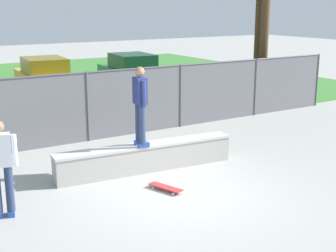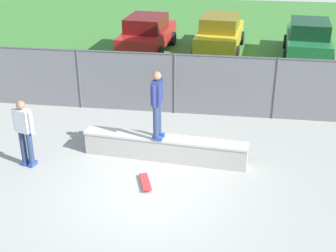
{
  "view_description": "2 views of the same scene",
  "coord_description": "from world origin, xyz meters",
  "views": [
    {
      "loc": [
        -5.07,
        -7.71,
        3.78
      ],
      "look_at": [
        0.65,
        1.45,
        1.05
      ],
      "focal_mm": 51.17,
      "sensor_mm": 36.0,
      "label": 1
    },
    {
      "loc": [
        1.78,
        -9.19,
        6.16
      ],
      "look_at": [
        0.3,
        1.17,
        1.19
      ],
      "focal_mm": 50.1,
      "sensor_mm": 36.0,
      "label": 2
    }
  ],
  "objects": [
    {
      "name": "chainlink_fence",
      "position": [
        0.0,
        4.7,
        1.08
      ],
      "size": [
        18.91,
        0.07,
        1.99
      ],
      "color": "#4C4C51",
      "rests_on": "ground"
    },
    {
      "name": "car_green",
      "position": [
        5.0,
        11.54,
        0.84
      ],
      "size": [
        2.29,
        4.34,
        1.66
      ],
      "color": "#1E6638",
      "rests_on": "ground"
    },
    {
      "name": "grass_strip",
      "position": [
        0.0,
        15.0,
        0.01
      ],
      "size": [
        30.84,
        20.0,
        0.02
      ],
      "primitive_type": "cube",
      "color": "#3D7A33",
      "rests_on": "ground"
    },
    {
      "name": "skateboarder",
      "position": [
        -0.03,
        1.54,
        1.66
      ],
      "size": [
        0.31,
        0.6,
        1.82
      ],
      "color": "#2647A5",
      "rests_on": "concrete_ledge"
    },
    {
      "name": "bystander",
      "position": [
        -3.3,
        0.78,
        1.01
      ],
      "size": [
        0.58,
        0.35,
        1.82
      ],
      "color": "#2647A5",
      "rests_on": "ground"
    },
    {
      "name": "concrete_ledge",
      "position": [
        0.15,
        1.62,
        0.33
      ],
      "size": [
        4.4,
        0.88,
        0.65
      ],
      "color": "#A8A59E",
      "rests_on": "ground"
    },
    {
      "name": "car_yellow",
      "position": [
        1.14,
        12.05,
        0.84
      ],
      "size": [
        2.29,
        4.34,
        1.66
      ],
      "color": "gold",
      "rests_on": "ground"
    },
    {
      "name": "skateboard",
      "position": [
        -0.13,
        0.3,
        0.07
      ],
      "size": [
        0.45,
        0.82,
        0.09
      ],
      "color": "red",
      "rests_on": "ground"
    },
    {
      "name": "ground_plane",
      "position": [
        0.0,
        0.0,
        0.0
      ],
      "size": [
        80.0,
        80.0,
        0.0
      ],
      "primitive_type": "plane",
      "color": "#9E9E99"
    }
  ]
}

